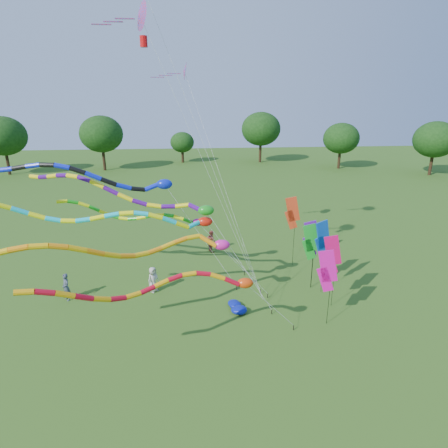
{
  "coord_description": "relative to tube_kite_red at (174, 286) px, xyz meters",
  "views": [
    {
      "loc": [
        -1.79,
        -15.9,
        12.03
      ],
      "look_at": [
        0.23,
        5.43,
        4.8
      ],
      "focal_mm": 30.0,
      "sensor_mm": 36.0,
      "label": 1
    }
  ],
  "objects": [
    {
      "name": "banner_pole_red",
      "position": [
        8.22,
        10.33,
        0.02
      ],
      "size": [
        1.16,
        0.22,
        5.36
      ],
      "rotation": [
        0.0,
        0.0,
        -0.12
      ],
      "color": "black",
      "rests_on": "ground"
    },
    {
      "name": "tube_kite_red",
      "position": [
        0.0,
        0.0,
        0.0
      ],
      "size": [
        11.7,
        4.48,
        5.98
      ],
      "rotation": [
        0.0,
        0.0,
        0.32
      ],
      "color": "black",
      "rests_on": "ground"
    },
    {
      "name": "banner_pole_magenta_b",
      "position": [
        9.01,
        4.33,
        -0.74
      ],
      "size": [
        1.16,
        0.29,
        4.59
      ],
      "rotation": [
        0.0,
        0.0,
        -0.18
      ],
      "color": "black",
      "rests_on": "ground"
    },
    {
      "name": "blue_nylon_heap",
      "position": [
        3.41,
        4.25,
        -3.84
      ],
      "size": [
        1.66,
        1.22,
        0.51
      ],
      "color": "#0B1998",
      "rests_on": "ground"
    },
    {
      "name": "tube_kite_blue",
      "position": [
        -4.69,
        6.24,
        3.76
      ],
      "size": [
        15.33,
        1.2,
        9.36
      ],
      "rotation": [
        0.0,
        0.0,
        0.05
      ],
      "color": "black",
      "rests_on": "ground"
    },
    {
      "name": "delta_kite_high_c",
      "position": [
        0.72,
        11.95,
        9.65
      ],
      "size": [
        6.67,
        7.76,
        15.84
      ],
      "rotation": [
        0.0,
        0.0,
        -0.01
      ],
      "color": "black",
      "rests_on": "ground"
    },
    {
      "name": "tube_kite_purple",
      "position": [
        -2.33,
        6.32,
        2.61
      ],
      "size": [
        14.3,
        5.38,
        8.43
      ],
      "rotation": [
        0.0,
        0.0,
        -0.34
      ],
      "color": "black",
      "rests_on": "ground"
    },
    {
      "name": "tube_kite_orange",
      "position": [
        -1.11,
        2.77,
        0.8
      ],
      "size": [
        12.87,
        5.69,
        6.74
      ],
      "rotation": [
        0.0,
        0.0,
        0.39
      ],
      "color": "black",
      "rests_on": "ground"
    },
    {
      "name": "delta_kite_high_a",
      "position": [
        -1.21,
        4.69,
        11.55
      ],
      "size": [
        8.61,
        1.72,
        16.74
      ],
      "rotation": [
        0.0,
        0.0,
        0.42
      ],
      "color": "black",
      "rests_on": "ground"
    },
    {
      "name": "banner_pole_green",
      "position": [
        8.45,
        6.61,
        -0.79
      ],
      "size": [
        1.16,
        0.12,
        4.54
      ],
      "rotation": [
        0.0,
        0.0,
        -0.04
      ],
      "color": "black",
      "rests_on": "ground"
    },
    {
      "name": "person_b",
      "position": [
        -6.98,
        6.5,
        -3.18
      ],
      "size": [
        0.73,
        0.77,
        1.77
      ],
      "primitive_type": "imported",
      "rotation": [
        0.0,
        0.0,
        -0.9
      ],
      "color": "#3D4556",
      "rests_on": "ground"
    },
    {
      "name": "ground",
      "position": [
        2.63,
        0.82,
        -4.07
      ],
      "size": [
        160.0,
        160.0,
        0.0
      ],
      "primitive_type": "plane",
      "color": "#285717",
      "rests_on": "ground"
    },
    {
      "name": "person_c",
      "position": [
        2.51,
        13.55,
        -3.17
      ],
      "size": [
        0.96,
        1.07,
        1.8
      ],
      "primitive_type": "imported",
      "rotation": [
        0.0,
        0.0,
        1.96
      ],
      "color": "#954236",
      "rests_on": "ground"
    },
    {
      "name": "tree_ring",
      "position": [
        5.59,
        1.87,
        1.39
      ],
      "size": [
        120.53,
        119.36,
        9.48
      ],
      "color": "#382314",
      "rests_on": "ground"
    },
    {
      "name": "tube_kite_cyan",
      "position": [
        -2.1,
        4.41,
        1.81
      ],
      "size": [
        13.69,
        2.89,
        7.76
      ],
      "rotation": [
        0.0,
        0.0,
        0.23
      ],
      "color": "black",
      "rests_on": "ground"
    },
    {
      "name": "tube_kite_green",
      "position": [
        -1.87,
        8.8,
        0.57
      ],
      "size": [
        11.94,
        1.17,
        6.45
      ],
      "rotation": [
        0.0,
        0.0,
        0.02
      ],
      "color": "black",
      "rests_on": "ground"
    },
    {
      "name": "banner_pole_magenta_a",
      "position": [
        8.06,
        2.51,
        -0.85
      ],
      "size": [
        1.13,
        0.42,
        4.47
      ],
      "rotation": [
        0.0,
        0.0,
        -0.3
      ],
      "color": "black",
      "rests_on": "ground"
    },
    {
      "name": "banner_pole_blue_b",
      "position": [
        8.97,
        5.94,
        -0.36
      ],
      "size": [
        1.14,
        0.4,
        4.97
      ],
      "rotation": [
        0.0,
        0.0,
        0.29
      ],
      "color": "black",
      "rests_on": "ground"
    },
    {
      "name": "person_a",
      "position": [
        -1.69,
        7.09,
        -3.21
      ],
      "size": [
        0.98,
        0.98,
        1.72
      ],
      "primitive_type": "imported",
      "rotation": [
        0.0,
        0.0,
        0.8
      ],
      "color": "beige",
      "rests_on": "ground"
    },
    {
      "name": "banner_pole_violet",
      "position": [
        8.52,
        6.71,
        -0.62
      ],
      "size": [
        1.16,
        0.08,
        4.71
      ],
      "rotation": [
        0.0,
        0.0,
        -0.0
      ],
      "color": "black",
      "rests_on": "ground"
    }
  ]
}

